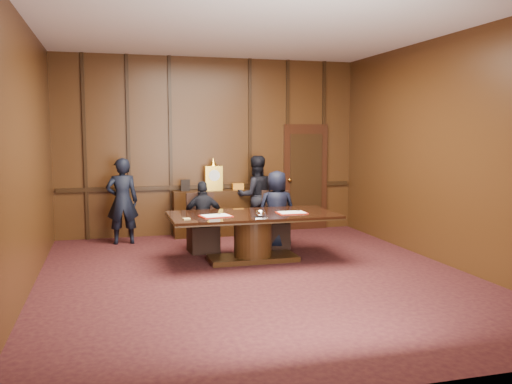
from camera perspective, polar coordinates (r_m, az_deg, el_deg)
room at (r=7.61m, az=0.39°, el=3.96°), size 7.00×7.04×3.50m
sideboard at (r=10.74m, az=-4.48°, el=-2.00°), size 1.60×0.45×1.54m
conference_table at (r=8.58m, az=-0.34°, el=-3.92°), size 2.62×1.32×0.76m
folder_left at (r=8.27m, az=-4.26°, el=-2.52°), size 0.51×0.40×0.02m
folder_right at (r=8.59m, az=3.77°, el=-2.19°), size 0.46×0.34×0.02m
inkstand at (r=8.11m, az=0.48°, el=-2.35°), size 0.20×0.14×0.12m
notepad at (r=8.05m, az=-7.32°, el=-2.80°), size 0.11×0.09×0.01m
chair_left at (r=9.33m, az=-5.63°, el=-4.48°), size 0.51×0.51×0.99m
chair_right at (r=9.63m, az=2.09°, el=-4.12°), size 0.58×0.58×0.99m
signatory_left at (r=9.20m, az=-5.55°, el=-2.64°), size 0.73×0.35×1.22m
signatory_right at (r=9.49m, az=2.20°, el=-1.86°), size 0.70×0.49×1.37m
witness_left at (r=10.15m, az=-13.89°, el=-0.94°), size 0.59×0.40×1.57m
witness_right at (r=10.65m, az=-0.02°, el=-0.40°), size 0.79×0.62×1.58m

